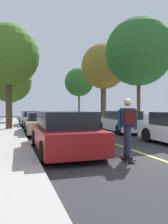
{
  "coord_description": "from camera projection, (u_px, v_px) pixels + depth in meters",
  "views": [
    {
      "loc": [
        -4.19,
        -5.48,
        1.52
      ],
      "look_at": [
        -0.11,
        6.72,
        1.31
      ],
      "focal_mm": 34.95,
      "sensor_mm": 36.0,
      "label": 1
    }
  ],
  "objects": [
    {
      "name": "ground",
      "position": [
        158.0,
        159.0,
        6.55
      ],
      "size": [
        80.0,
        80.0,
        0.0
      ],
      "primitive_type": "plane",
      "color": "#2D2D30"
    },
    {
      "name": "parked_car_right_near",
      "position": [
        121.0,
        122.0,
        13.84
      ],
      "size": [
        1.87,
        4.17,
        1.35
      ],
      "color": "white",
      "rests_on": "ground"
    },
    {
      "name": "street_tree_left_far",
      "position": [
        10.0,
        92.0,
        29.79
      ],
      "size": [
        3.13,
        3.13,
        5.23
      ],
      "color": "#4C3823",
      "rests_on": "sidewalk_left"
    },
    {
      "name": "center_line",
      "position": [
        104.0,
        140.0,
        10.34
      ],
      "size": [
        0.12,
        39.2,
        0.01
      ],
      "primitive_type": "cube",
      "color": "gold",
      "rests_on": "ground"
    },
    {
      "name": "parked_car_left_nearest",
      "position": [
        64.0,
        132.0,
        7.63
      ],
      "size": [
        2.04,
        4.46,
        1.42
      ],
      "color": "maroon",
      "rests_on": "ground"
    },
    {
      "name": "street_tree_right_nearest",
      "position": [
        139.0,
        52.0,
        15.31
      ],
      "size": [
        4.72,
        4.72,
        7.71
      ],
      "color": "#4C3823",
      "rests_on": "sidewalk_right"
    },
    {
      "name": "street_tree_right_near",
      "position": [
        104.0,
        67.0,
        21.06
      ],
      "size": [
        4.39,
        4.39,
        7.66
      ],
      "color": "brown",
      "rests_on": "sidewalk_right"
    },
    {
      "name": "street_tree_left_near",
      "position": [
        10.0,
        80.0,
        23.2
      ],
      "size": [
        4.65,
        4.65,
        6.69
      ],
      "color": "brown",
      "rests_on": "sidewalk_left"
    },
    {
      "name": "street_tree_right_far",
      "position": [
        79.0,
        82.0,
        28.83
      ],
      "size": [
        3.79,
        3.79,
        6.76
      ],
      "color": "brown",
      "rests_on": "sidewalk_right"
    },
    {
      "name": "street_tree_left_nearest",
      "position": [
        9.0,
        55.0,
        14.86
      ],
      "size": [
        4.17,
        4.17,
        7.12
      ],
      "color": "#4C3823",
      "rests_on": "sidewalk_left"
    },
    {
      "name": "parked_car_left_far",
      "position": [
        33.0,
        119.0,
        18.48
      ],
      "size": [
        2.11,
        4.45,
        1.28
      ],
      "color": "#B7B7BC",
      "rests_on": "ground"
    },
    {
      "name": "skateboard",
      "position": [
        127.0,
        157.0,
        6.38
      ],
      "size": [
        0.4,
        0.87,
        0.1
      ],
      "color": "black",
      "rests_on": "ground"
    },
    {
      "name": "skateboarder",
      "position": [
        128.0,
        124.0,
        6.33
      ],
      "size": [
        0.59,
        0.7,
        1.71
      ],
      "color": "black",
      "rests_on": "skateboard"
    },
    {
      "name": "parked_car_left_near",
      "position": [
        41.0,
        123.0,
        13.31
      ],
      "size": [
        2.07,
        4.66,
        1.27
      ],
      "color": "#BCAD89",
      "rests_on": "ground"
    },
    {
      "name": "streetlamp",
      "position": [
        101.0,
        89.0,
        21.33
      ],
      "size": [
        0.36,
        0.24,
        5.71
      ],
      "color": "#38383D",
      "rests_on": "sidewalk_right"
    }
  ]
}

